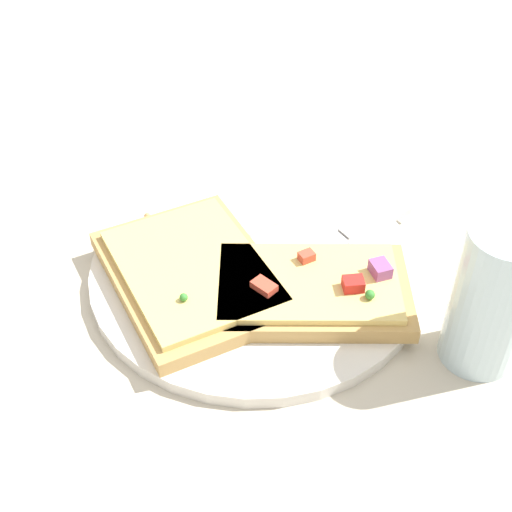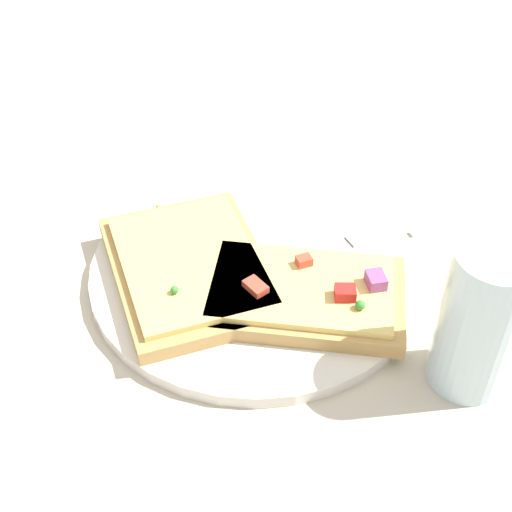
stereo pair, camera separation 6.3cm
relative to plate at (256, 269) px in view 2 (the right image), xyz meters
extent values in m
plane|color=#BCB29E|center=(0.00, 0.00, -0.01)|extent=(4.00, 4.00, 0.00)
cylinder|color=silver|center=(0.00, 0.00, 0.00)|extent=(0.30, 0.30, 0.01)
cube|color=silver|center=(0.04, 0.08, 0.01)|extent=(0.12, 0.09, 0.01)
cube|color=silver|center=(-0.04, 0.02, 0.01)|extent=(0.06, 0.05, 0.01)
cube|color=silver|center=(-0.08, 0.01, 0.01)|extent=(0.03, 0.02, 0.00)
cube|color=silver|center=(-0.08, 0.00, 0.01)|extent=(0.03, 0.02, 0.00)
cube|color=silver|center=(-0.07, 0.00, 0.01)|extent=(0.03, 0.02, 0.00)
cube|color=silver|center=(-0.07, -0.01, 0.01)|extent=(0.03, 0.02, 0.00)
cube|color=silver|center=(0.11, 0.07, 0.01)|extent=(0.07, 0.06, 0.01)
cube|color=silver|center=(0.03, 0.00, 0.01)|extent=(0.12, 0.09, 0.00)
cube|color=tan|center=(-0.05, -0.02, 0.01)|extent=(0.20, 0.22, 0.01)
cube|color=#E0C16B|center=(-0.05, -0.02, 0.02)|extent=(0.18, 0.19, 0.01)
sphere|color=#388433|center=(-0.05, -0.07, 0.03)|extent=(0.01, 0.01, 0.01)
cube|color=#D14733|center=(0.01, -0.05, 0.03)|extent=(0.02, 0.02, 0.01)
cube|color=tan|center=(0.05, -0.04, 0.01)|extent=(0.18, 0.11, 0.01)
cube|color=#E0C16B|center=(0.05, -0.04, 0.02)|extent=(0.16, 0.10, 0.01)
sphere|color=#388433|center=(0.10, -0.06, 0.03)|extent=(0.01, 0.01, 0.01)
cube|color=red|center=(0.08, -0.05, 0.03)|extent=(0.02, 0.02, 0.01)
cube|color=#D14733|center=(0.04, -0.01, 0.03)|extent=(0.02, 0.02, 0.01)
cube|color=#934C8E|center=(0.11, -0.03, 0.03)|extent=(0.02, 0.02, 0.01)
sphere|color=tan|center=(-0.11, 0.06, 0.01)|extent=(0.01, 0.01, 0.01)
sphere|color=#A39C52|center=(-0.02, 0.00, 0.01)|extent=(0.01, 0.01, 0.01)
sphere|color=#A97949|center=(-0.03, -0.01, 0.01)|extent=(0.01, 0.01, 0.01)
cylinder|color=silver|center=(0.18, -0.08, 0.06)|extent=(0.06, 0.06, 0.13)
camera|label=1|loc=(0.03, -0.47, 0.44)|focal=50.00mm
camera|label=2|loc=(0.09, -0.46, 0.44)|focal=50.00mm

